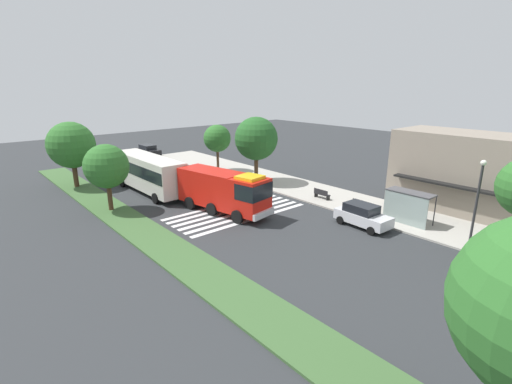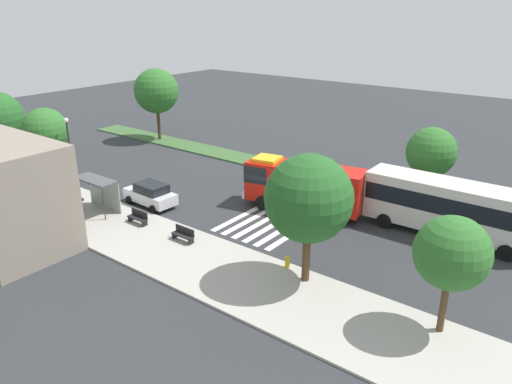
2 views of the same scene
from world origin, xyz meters
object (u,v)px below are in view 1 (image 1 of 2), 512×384
object	(u,v)px
fire_truck	(225,190)
bench_west_of_shelter	(322,194)
median_tree_far_west	(71,145)
median_tree_west	(106,167)
street_lamp	(477,197)
fire_hydrant	(262,182)
parked_car_west	(148,151)
sidewalk_tree_far_west	(217,139)
bench_near_shelter	(361,205)
sidewalk_tree_west	(256,139)
parked_car_mid	(362,215)
transit_bus	(148,171)
bus_stop_shelter	(408,201)

from	to	relation	value
fire_truck	bench_west_of_shelter	bearing A→B (deg)	61.43
median_tree_far_west	median_tree_west	distance (m)	9.84
fire_truck	street_lamp	size ratio (longest dim) A/B	1.54
bench_west_of_shelter	fire_hydrant	xyz separation A→B (m)	(-7.12, -1.20, -0.10)
parked_car_west	median_tree_far_west	xyz separation A→B (m)	(11.17, -13.33, 3.60)
fire_truck	parked_car_west	bearing A→B (deg)	157.26
bench_west_of_shelter	sidewalk_tree_far_west	world-z (taller)	sidewalk_tree_far_west
parked_car_west	bench_west_of_shelter	xyz separation A→B (m)	(30.76, 2.91, -0.31)
bench_near_shelter	sidewalk_tree_west	size ratio (longest dim) A/B	0.23
fire_truck	median_tree_far_west	size ratio (longest dim) A/B	1.35
parked_car_mid	fire_hydrant	distance (m)	13.63
transit_bus	sidewalk_tree_west	size ratio (longest dim) A/B	1.53
bench_near_shelter	transit_bus	bearing A→B (deg)	-147.22
transit_bus	bench_west_of_shelter	bearing A→B (deg)	-139.80
parked_car_west	sidewalk_tree_far_west	world-z (taller)	sidewalk_tree_far_west
parked_car_west	median_tree_west	xyz separation A→B (m)	(20.99, -13.33, 3.03)
fire_hydrant	street_lamp	bearing A→B (deg)	0.28
median_tree_far_west	sidewalk_tree_far_west	bearing A→B (deg)	76.63
fire_truck	street_lamp	distance (m)	18.29
bus_stop_shelter	fire_hydrant	size ratio (longest dim) A/B	5.00
fire_hydrant	fire_truck	bearing A→B (deg)	-61.96
parked_car_mid	street_lamp	distance (m)	7.78
parked_car_mid	bench_near_shelter	distance (m)	3.55
median_tree_far_west	median_tree_west	size ratio (longest dim) A/B	1.19
street_lamp	sidewalk_tree_far_west	bearing A→B (deg)	179.22
bench_near_shelter	street_lamp	size ratio (longest dim) A/B	0.27
parked_car_mid	street_lamp	world-z (taller)	street_lamp
sidewalk_tree_far_west	fire_hydrant	size ratio (longest dim) A/B	8.09
median_tree_west	median_tree_far_west	bearing A→B (deg)	180.00
median_tree_far_west	street_lamp	bearing A→B (deg)	24.62
parked_car_mid	sidewalk_tree_far_west	xyz separation A→B (m)	(-22.29, 2.20, 3.23)
transit_bus	median_tree_far_west	world-z (taller)	median_tree_far_west
transit_bus	bus_stop_shelter	bearing A→B (deg)	-152.83
transit_bus	fire_hydrant	xyz separation A→B (m)	(5.83, 9.95, -1.68)
fire_truck	bus_stop_shelter	distance (m)	14.51
transit_bus	bus_stop_shelter	distance (m)	24.08
bench_near_shelter	bench_west_of_shelter	world-z (taller)	same
parked_car_mid	median_tree_west	xyz separation A→B (m)	(-16.16, -13.34, 3.03)
fire_truck	bus_stop_shelter	bearing A→B (deg)	28.25
median_tree_west	sidewalk_tree_west	bearing A→B (deg)	85.84
sidewalk_tree_west	median_tree_far_west	xyz separation A→B (m)	(-10.95, -15.53, -0.39)
fire_hydrant	bus_stop_shelter	bearing A→B (deg)	4.59
fire_truck	transit_bus	world-z (taller)	fire_truck
bench_west_of_shelter	median_tree_west	xyz separation A→B (m)	(-9.77, -16.24, 3.34)
parked_car_west	median_tree_west	distance (m)	25.05
parked_car_west	bench_near_shelter	world-z (taller)	parked_car_west
parked_car_west	sidewalk_tree_west	size ratio (longest dim) A/B	0.65
fire_truck	median_tree_west	distance (m)	10.11
parked_car_west	parked_car_mid	bearing A→B (deg)	-1.79
transit_bus	sidewalk_tree_far_west	bearing A→B (deg)	-74.79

